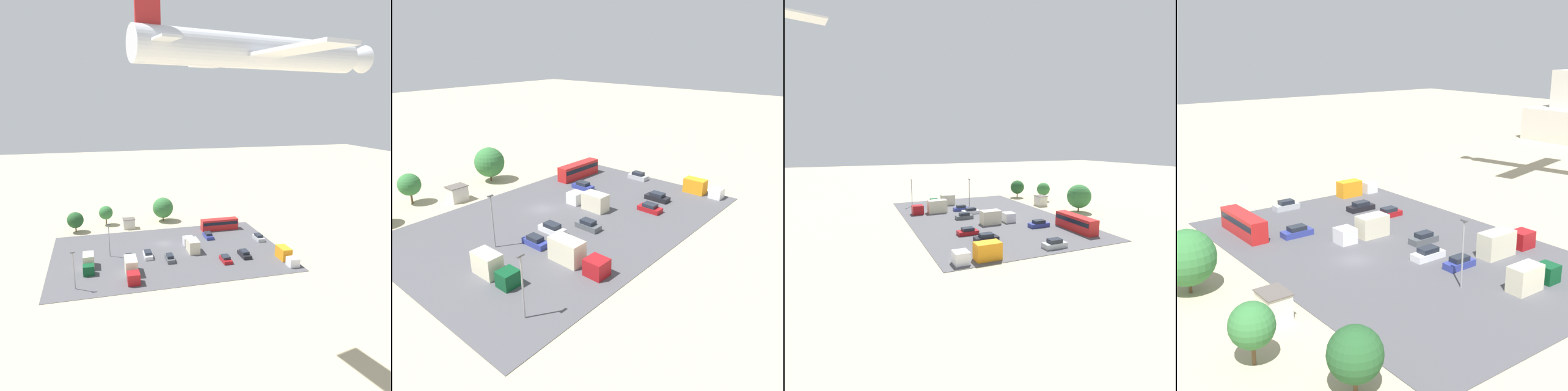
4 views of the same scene
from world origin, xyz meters
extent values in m
plane|color=tan|center=(0.00, 0.00, 0.00)|extent=(400.00, 400.00, 0.00)
cube|color=#4C4C51|center=(0.00, 6.37, 0.04)|extent=(54.86, 36.27, 0.08)
cube|color=silver|center=(7.53, -15.15, 1.41)|extent=(3.27, 2.61, 2.81)
cube|color=#59514C|center=(7.53, -15.15, 2.87)|extent=(3.51, 2.85, 0.12)
cube|color=red|center=(-17.42, -7.08, 1.65)|extent=(10.58, 2.48, 3.15)
cube|color=black|center=(-17.42, -7.08, 2.22)|extent=(10.16, 2.52, 0.88)
cube|color=black|center=(-16.88, 13.25, 0.51)|extent=(1.93, 4.55, 0.86)
cube|color=#1E232D|center=(-16.88, 13.25, 1.26)|extent=(1.62, 2.55, 0.63)
cube|color=navy|center=(-12.32, -1.31, 0.51)|extent=(1.90, 4.48, 0.87)
cube|color=#1E232D|center=(-12.32, -1.31, 1.26)|extent=(1.60, 2.51, 0.64)
cube|color=#4C5156|center=(0.69, 11.21, 0.52)|extent=(1.74, 4.17, 0.88)
cube|color=#1E232D|center=(0.69, 11.21, 1.29)|extent=(1.46, 2.34, 0.65)
cube|color=#ADB2B7|center=(-24.77, 3.72, 0.54)|extent=(1.85, 4.26, 0.91)
cube|color=#1E232D|center=(-24.77, 3.72, 1.33)|extent=(1.55, 2.38, 0.67)
cube|color=maroon|center=(-11.61, 14.94, 0.49)|extent=(1.96, 4.15, 0.82)
cube|color=#1E232D|center=(-11.61, 14.94, 1.20)|extent=(1.65, 2.33, 0.60)
cube|color=navy|center=(9.74, 8.85, 0.51)|extent=(1.74, 4.09, 0.86)
cube|color=#1E232D|center=(9.74, 8.85, 1.25)|extent=(1.46, 2.29, 0.63)
cube|color=silver|center=(5.27, 7.77, 0.52)|extent=(1.87, 4.50, 0.88)
cube|color=#1E232D|center=(5.27, 7.77, 1.28)|extent=(1.57, 2.52, 0.64)
cube|color=silver|center=(-25.23, 21.16, 1.06)|extent=(2.33, 2.33, 1.96)
cube|color=orange|center=(-25.23, 16.75, 1.48)|extent=(2.33, 4.15, 2.80)
cube|color=silver|center=(-5.85, 2.60, 1.15)|extent=(2.57, 2.47, 2.14)
cube|color=beige|center=(-5.85, 7.27, 1.61)|extent=(2.57, 4.40, 3.06)
cube|color=#0C4723|center=(18.69, 13.94, 1.14)|extent=(2.32, 2.16, 2.11)
cube|color=beige|center=(18.69, 9.86, 1.59)|extent=(2.32, 3.84, 3.02)
cube|color=maroon|center=(9.94, 20.55, 1.24)|extent=(2.48, 2.74, 2.32)
cube|color=beige|center=(9.94, 15.38, 1.74)|extent=(2.48, 4.87, 3.31)
cylinder|color=brown|center=(-3.36, -19.80, 0.90)|extent=(0.36, 0.36, 1.80)
sphere|color=#337038|center=(-3.36, -19.80, 4.16)|extent=(6.29, 6.29, 6.29)
cylinder|color=brown|center=(22.32, -15.72, 0.89)|extent=(0.36, 0.36, 1.78)
sphere|color=#235128|center=(22.32, -15.72, 3.49)|extent=(4.56, 4.56, 4.56)
cylinder|color=brown|center=(13.76, -20.30, 1.09)|extent=(0.36, 0.36, 2.18)
sphere|color=#337038|center=(13.76, -20.30, 3.71)|extent=(4.09, 4.09, 4.09)
cylinder|color=gray|center=(13.89, 4.86, 3.95)|extent=(0.20, 0.20, 7.75)
cube|color=#4C4C51|center=(13.89, 4.86, 8.01)|extent=(0.90, 0.28, 0.20)
cylinder|color=gray|center=(21.22, 19.89, 3.80)|extent=(0.20, 0.20, 7.43)
cube|color=#4C4C51|center=(21.22, 19.89, 7.69)|extent=(0.90, 0.28, 0.20)
camera|label=1|loc=(16.13, 91.69, 35.48)|focal=35.00mm
camera|label=2|loc=(41.91, 46.51, 27.18)|focal=35.00mm
camera|label=3|loc=(-66.59, 35.49, 18.01)|focal=28.00mm
camera|label=4|loc=(52.64, -37.03, 26.48)|focal=50.00mm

